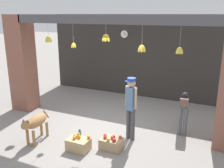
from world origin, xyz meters
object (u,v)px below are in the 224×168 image
Objects in this scene: dog at (35,123)px; water_bottle at (80,135)px; worker_stooping at (184,109)px; fruit_crate_oranges at (78,144)px; shopkeeper at (131,104)px; fruit_crate_apples at (111,143)px; wall_clock at (124,34)px.

water_bottle is at bearing 113.21° from dog.
dog is 3.70× the size of water_bottle.
fruit_crate_oranges is (-2.06, -1.99, -0.51)m from worker_stooping.
dog is 2.40m from shopkeeper.
shopkeeper is 1.59m from fruit_crate_oranges.
worker_stooping is at bearing 49.71° from fruit_crate_apples.
dog is 2.09× the size of fruit_crate_apples.
worker_stooping is at bearing -121.55° from shopkeeper.
dog is at bearing 45.84° from shopkeeper.
worker_stooping is 4.00m from wall_clock.
fruit_crate_apples is (-1.37, -1.62, -0.52)m from worker_stooping.
worker_stooping is at bearing -41.78° from wall_clock.
fruit_crate_apples is at bearing 28.65° from fruit_crate_oranges.
shopkeeper is 3.17× the size of fruit_crate_apples.
fruit_crate_apples is at bearing 98.96° from dog.
dog is 1.14m from water_bottle.
shopkeeper is at bearing 48.00° from fruit_crate_oranges.
fruit_crate_oranges is at bearing -62.37° from water_bottle.
shopkeeper is 1.52m from water_bottle.
fruit_crate_oranges is at bearing -151.35° from fruit_crate_apples.
dog is at bearing -96.76° from wall_clock.
dog is 1.95m from fruit_crate_apples.
shopkeeper is (2.09, 1.11, 0.43)m from dog.
fruit_crate_apples is (1.86, 0.46, -0.37)m from dog.
dog is 2.05× the size of fruit_crate_oranges.
fruit_crate_oranges is 1.81× the size of water_bottle.
fruit_crate_oranges is (-0.92, -1.02, -0.80)m from shopkeeper.
worker_stooping reaches higher than dog.
fruit_crate_apples is at bearing -137.31° from worker_stooping.
wall_clock reaches higher than dog.
dog is at bearing -175.81° from fruit_crate_oranges.
fruit_crate_oranges is at bearing -81.73° from wall_clock.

